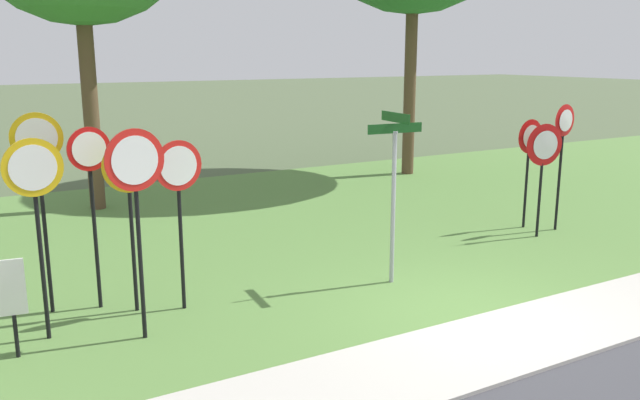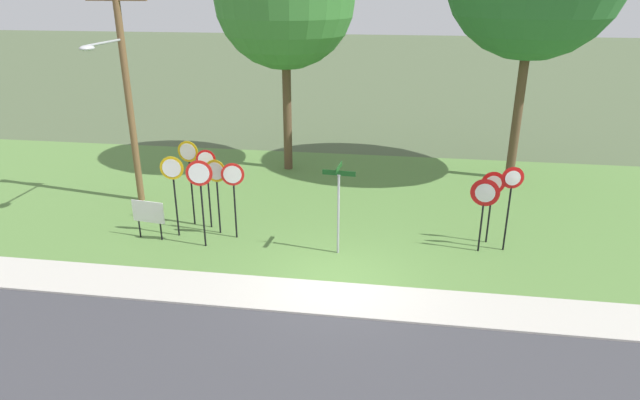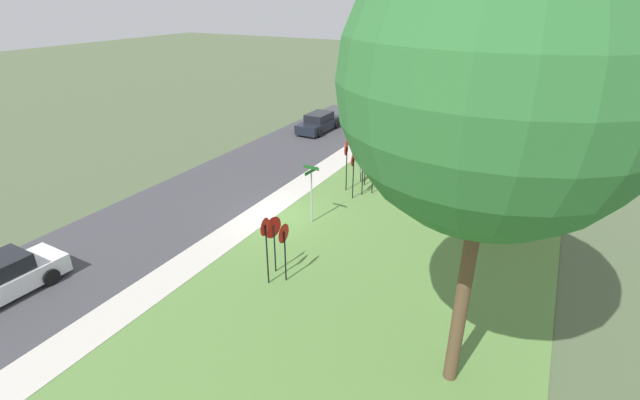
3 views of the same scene
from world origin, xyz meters
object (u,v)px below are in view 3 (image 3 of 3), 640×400
Objects in this scene: yield_sign_far_left at (273,232)px; street_name_post at (311,189)px; stop_sign_near_left at (365,152)px; stop_sign_near_right at (373,159)px; parked_hatchback_near at (319,123)px; stop_sign_far_left at (346,154)px; utility_pole at (431,102)px; stop_sign_center_tall at (363,162)px; oak_tree_left at (528,69)px; notice_board at (365,165)px; yield_sign_near_right at (284,239)px; oak_tree_right at (498,80)px; yield_sign_near_left at (265,236)px; stop_sign_far_center at (353,165)px; stop_sign_far_right at (381,153)px.

yield_sign_far_left is 4.22m from street_name_post.
stop_sign_near_left is 9.33m from yield_sign_far_left.
stop_sign_near_right is 12.17m from parked_hatchback_near.
stop_sign_far_left is 8.28m from yield_sign_far_left.
stop_sign_far_left is at bearing -41.04° from utility_pole.
stop_sign_near_right is 1.07× the size of stop_sign_center_tall.
oak_tree_left is at bearing 93.88° from stop_sign_center_tall.
stop_sign_near_left is 2.11× the size of notice_board.
stop_sign_center_tall is 12.24m from parked_hatchback_near.
stop_sign_near_right reaches higher than stop_sign_center_tall.
parked_hatchback_near is at bearing -157.15° from yield_sign_near_right.
yield_sign_near_right is 0.52× the size of parked_hatchback_near.
stop_sign_near_left is at bearing -147.08° from oak_tree_right.
yield_sign_near_left is 0.23× the size of oak_tree_right.
oak_tree_left is (-7.56, 6.35, 5.26)m from yield_sign_near_right.
yield_sign_near_right is 19.71m from parked_hatchback_near.
stop_sign_far_center reaches higher than stop_sign_center_tall.
stop_sign_near_left reaches higher than yield_sign_near_left.
yield_sign_far_left is at bearing -0.11° from stop_sign_far_right.
stop_sign_near_right is at bearing 179.41° from yield_sign_near_right.
yield_sign_near_right is at bearing 21.96° from street_name_post.
stop_sign_far_left reaches higher than yield_sign_far_left.
stop_sign_far_left is at bearing -89.32° from stop_sign_near_right.
street_name_post reaches higher than stop_sign_near_left.
stop_sign_center_tall is at bearing -145.42° from oak_tree_right.
oak_tree_left is (2.86, 7.60, 6.14)m from notice_board.
yield_sign_near_left is 1.15× the size of yield_sign_far_left.
stop_sign_far_left is at bearing -142.21° from oak_tree_right.
oak_tree_left is (4.66, 4.69, 2.64)m from utility_pole.
utility_pole is at bearing 170.61° from yield_sign_near_right.
yield_sign_near_right is 12.61m from utility_pole.
yield_sign_near_right is at bearing 4.01° from stop_sign_far_right.
oak_tree_right is (6.22, 7.79, 6.37)m from street_name_post.
stop_sign_center_tall is at bearing -170.08° from yield_sign_far_left.
yield_sign_near_left is at bearing -40.46° from oak_tree_left.
stop_sign_center_tall is (1.25, 0.38, -0.13)m from stop_sign_near_left.
utility_pole is (-7.74, 3.03, 2.69)m from street_name_post.
oak_tree_left is at bearing 45.19° from utility_pole.
stop_sign_near_left is at bearing -147.40° from stop_sign_near_right.
stop_sign_near_right reaches higher than parked_hatchback_near.
stop_sign_near_right reaches higher than yield_sign_near_left.
yield_sign_near_left is at bearing -100.72° from oak_tree_right.
stop_sign_far_right is 2.00m from notice_board.
oak_tree_right is (11.20, 6.42, 5.95)m from stop_sign_far_right.
oak_tree_left is 18.93m from parked_hatchback_near.
stop_sign_center_tall is (0.15, 0.99, -0.23)m from stop_sign_far_left.
yield_sign_far_left is 11.38m from oak_tree_left.
yield_sign_near_left is at bearing 11.28° from stop_sign_center_tall.
stop_sign_near_left is 0.97m from stop_sign_far_right.
yield_sign_near_left is 0.81m from yield_sign_far_left.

